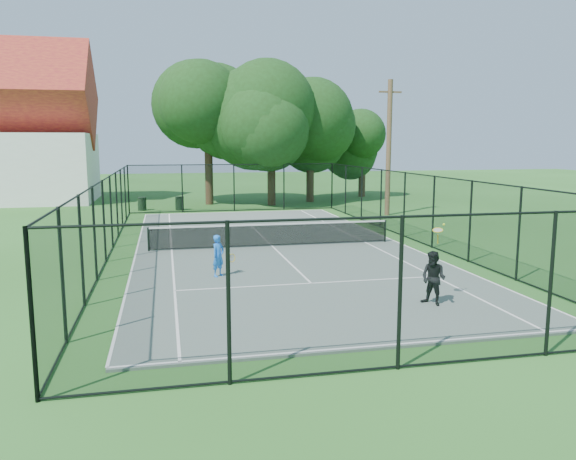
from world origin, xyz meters
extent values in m
plane|color=#285C1F|center=(0.00, 0.00, 0.00)|extent=(120.00, 120.00, 0.00)
cube|color=slate|center=(0.00, 0.00, 0.03)|extent=(11.00, 24.00, 0.06)
cylinder|color=black|center=(-5.00, 0.00, 0.53)|extent=(0.08, 0.08, 0.95)
cylinder|color=black|center=(5.00, 0.00, 0.53)|extent=(0.08, 0.08, 0.95)
cube|color=black|center=(0.00, 0.00, 0.53)|extent=(10.00, 0.03, 0.88)
cube|color=white|center=(0.00, 0.00, 0.98)|extent=(10.00, 0.05, 0.06)
cylinder|color=#332114|center=(-1.24, 17.33, 2.01)|extent=(0.56, 0.56, 4.03)
sphere|color=black|center=(-1.24, 17.33, 5.84)|extent=(7.27, 7.27, 7.27)
cylinder|color=#332114|center=(2.97, 15.87, 2.05)|extent=(0.56, 0.56, 4.09)
sphere|color=black|center=(2.97, 15.87, 5.93)|extent=(7.34, 7.34, 7.34)
cylinder|color=#332114|center=(6.19, 17.55, 1.87)|extent=(0.56, 0.56, 3.73)
sphere|color=black|center=(6.19, 17.55, 5.21)|extent=(5.92, 5.92, 5.92)
cylinder|color=#332114|center=(11.36, 20.68, 1.38)|extent=(0.56, 0.56, 2.75)
sphere|color=black|center=(11.36, 20.68, 3.95)|extent=(4.80, 4.80, 4.80)
cylinder|color=black|center=(-5.78, 14.56, 0.41)|extent=(0.54, 0.54, 0.82)
cylinder|color=black|center=(-5.78, 14.56, 0.84)|extent=(0.58, 0.58, 0.05)
cylinder|color=black|center=(-3.41, 14.24, 0.42)|extent=(0.54, 0.54, 0.84)
cylinder|color=black|center=(-3.41, 14.24, 0.86)|extent=(0.58, 0.58, 0.05)
cylinder|color=#4C3823|center=(8.78, 9.00, 3.99)|extent=(0.30, 0.30, 7.99)
cube|color=#4C3823|center=(8.78, 9.00, 7.27)|extent=(1.40, 0.10, 0.10)
imported|color=#1C76F3|center=(-2.69, -4.85, 0.73)|extent=(0.58, 0.57, 1.35)
torus|color=gold|center=(-2.24, -4.70, 0.61)|extent=(0.27, 0.18, 0.29)
cylinder|color=silver|center=(-2.24, -4.70, 0.61)|extent=(0.23, 0.15, 0.25)
imported|color=black|center=(2.58, -9.31, 0.78)|extent=(0.85, 0.89, 1.44)
torus|color=gold|center=(2.83, -8.96, 2.01)|extent=(0.30, 0.28, 0.14)
cylinder|color=silver|center=(2.83, -8.96, 2.01)|extent=(0.26, 0.24, 0.11)
sphere|color=#CCE526|center=(3.01, -8.93, 2.15)|extent=(0.07, 0.07, 0.07)
camera|label=1|loc=(-4.27, -22.60, 4.32)|focal=35.00mm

